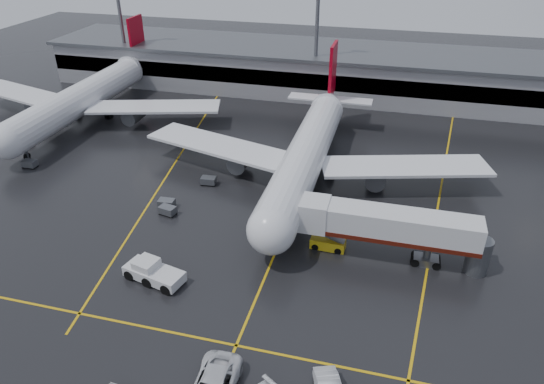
# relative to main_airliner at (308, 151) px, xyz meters

# --- Properties ---
(ground) EXTENTS (220.00, 220.00, 0.00)m
(ground) POSITION_rel_main_airliner_xyz_m (0.00, -9.70, -4.21)
(ground) COLOR black
(ground) RESTS_ON ground
(apron_line_centre) EXTENTS (0.25, 90.00, 0.02)m
(apron_line_centre) POSITION_rel_main_airliner_xyz_m (0.00, -9.70, -4.20)
(apron_line_centre) COLOR gold
(apron_line_centre) RESTS_ON ground
(apron_line_stop) EXTENTS (60.00, 0.25, 0.02)m
(apron_line_stop) POSITION_rel_main_airliner_xyz_m (0.00, -31.70, -4.20)
(apron_line_stop) COLOR gold
(apron_line_stop) RESTS_ON ground
(apron_line_left) EXTENTS (9.99, 69.35, 0.02)m
(apron_line_left) POSITION_rel_main_airliner_xyz_m (-20.00, 0.30, -4.20)
(apron_line_left) COLOR gold
(apron_line_left) RESTS_ON ground
(apron_line_right) EXTENTS (7.57, 69.64, 0.02)m
(apron_line_right) POSITION_rel_main_airliner_xyz_m (18.00, 0.30, -4.20)
(apron_line_right) COLOR gold
(apron_line_right) RESTS_ON ground
(terminal) EXTENTS (122.00, 19.00, 8.60)m
(terminal) POSITION_rel_main_airliner_xyz_m (0.00, 38.23, 0.11)
(terminal) COLOR gray
(terminal) RESTS_ON ground
(light_mast_left) EXTENTS (3.00, 1.20, 25.45)m
(light_mast_left) POSITION_rel_main_airliner_xyz_m (-45.00, 32.30, 10.27)
(light_mast_left) COLOR #595B60
(light_mast_left) RESTS_ON ground
(light_mast_mid) EXTENTS (3.00, 1.20, 25.45)m
(light_mast_mid) POSITION_rel_main_airliner_xyz_m (-5.00, 32.30, 10.27)
(light_mast_mid) COLOR #595B60
(light_mast_mid) RESTS_ON ground
(main_airliner) EXTENTS (48.80, 45.60, 14.10)m
(main_airliner) POSITION_rel_main_airliner_xyz_m (0.00, 0.00, 0.00)
(main_airliner) COLOR silver
(main_airliner) RESTS_ON ground
(second_airliner) EXTENTS (48.80, 45.60, 14.10)m
(second_airliner) POSITION_rel_main_airliner_xyz_m (-42.00, 12.00, 0.00)
(second_airliner) COLOR silver
(second_airliner) RESTS_ON ground
(jet_bridge) EXTENTS (19.90, 3.40, 6.05)m
(jet_bridge) POSITION_rel_main_airliner_xyz_m (11.87, -15.70, -0.28)
(jet_bridge) COLOR silver
(jet_bridge) RESTS_ON ground
(pushback_tractor) EXTENTS (6.71, 3.97, 2.25)m
(pushback_tractor) POSITION_rel_main_airliner_xyz_m (-10.96, -25.40, -3.31)
(pushback_tractor) COLOR silver
(pushback_tractor) RESTS_ON ground
(belt_loader) EXTENTS (3.92, 1.97, 2.43)m
(belt_loader) POSITION_rel_main_airliner_xyz_m (5.45, -15.48, -3.61)
(belt_loader) COLOR yellow
(belt_loader) RESTS_ON ground
(baggage_cart_a) EXTENTS (2.23, 1.70, 1.12)m
(baggage_cart_a) POSITION_rel_main_airliner_xyz_m (-14.84, -13.63, -3.58)
(baggage_cart_a) COLOR #595B60
(baggage_cart_a) RESTS_ON ground
(baggage_cart_b) EXTENTS (2.07, 1.41, 1.12)m
(baggage_cart_b) POSITION_rel_main_airliner_xyz_m (-15.67, -12.15, -3.58)
(baggage_cart_b) COLOR #595B60
(baggage_cart_b) RESTS_ON ground
(baggage_cart_c) EXTENTS (2.10, 1.46, 1.12)m
(baggage_cart_c) POSITION_rel_main_airliner_xyz_m (-12.68, -5.20, -3.58)
(baggage_cart_c) COLOR #595B60
(baggage_cart_c) RESTS_ON ground
(baggage_cart_d) EXTENTS (2.22, 1.68, 1.12)m
(baggage_cart_d) POSITION_rel_main_airliner_xyz_m (-45.92, 0.13, -3.58)
(baggage_cart_d) COLOR #595B60
(baggage_cart_d) RESTS_ON ground
(baggage_cart_e) EXTENTS (2.01, 1.32, 1.12)m
(baggage_cart_e) POSITION_rel_main_airliner_xyz_m (-39.78, -6.96, -3.58)
(baggage_cart_e) COLOR #595B60
(baggage_cart_e) RESTS_ON ground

